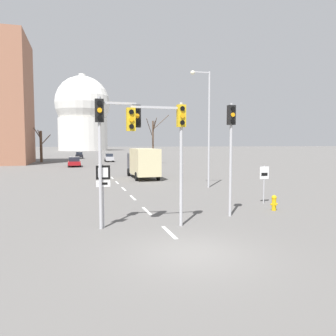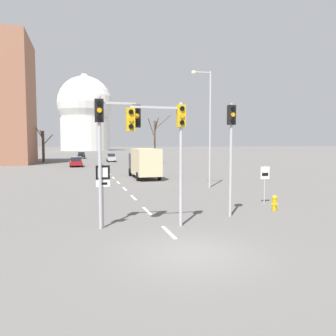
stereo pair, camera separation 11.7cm
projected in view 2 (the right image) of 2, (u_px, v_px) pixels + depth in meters
name	position (u px, v px, depth m)	size (l,w,h in m)	color
ground_plane	(190.00, 253.00, 10.90)	(800.00, 800.00, 0.00)	#5E5B59
lane_stripe_0	(169.00, 232.00, 13.50)	(0.16, 2.00, 0.01)	silver
lane_stripe_1	(147.00, 211.00, 17.83)	(0.16, 2.00, 0.01)	silver
lane_stripe_2	(134.00, 198.00, 22.16)	(0.16, 2.00, 0.01)	silver
lane_stripe_3	(125.00, 189.00, 26.49)	(0.16, 2.00, 0.01)	silver
lane_stripe_4	(118.00, 182.00, 30.82)	(0.16, 2.00, 0.01)	silver
lane_stripe_5	(113.00, 178.00, 35.15)	(0.16, 2.00, 0.01)	silver
lane_stripe_6	(110.00, 174.00, 39.48)	(0.16, 2.00, 0.01)	silver
lane_stripe_7	(107.00, 171.00, 43.81)	(0.16, 2.00, 0.01)	silver
lane_stripe_8	(104.00, 169.00, 48.14)	(0.16, 2.00, 0.01)	silver
lane_stripe_9	(102.00, 166.00, 52.47)	(0.16, 2.00, 0.01)	silver
lane_stripe_10	(100.00, 165.00, 56.80)	(0.16, 2.00, 0.01)	silver
traffic_signal_near_left	(112.00, 130.00, 13.91)	(1.93, 0.34, 5.62)	#B2B2B7
traffic_signal_near_right	(231.00, 139.00, 16.17)	(0.36, 0.34, 5.64)	#B2B2B7
traffic_signal_centre_tall	(164.00, 132.00, 14.05)	(2.57, 0.34, 5.44)	#B2B2B7
route_sign_post	(103.00, 184.00, 14.08)	(0.60, 0.08, 2.77)	#B2B2B7
speed_limit_sign	(265.00, 178.00, 19.85)	(0.60, 0.08, 2.32)	#B2B2B7
fire_hydrant	(275.00, 202.00, 17.84)	(0.40, 0.34, 0.85)	gold
street_lamp_right	(207.00, 119.00, 26.81)	(1.72, 0.36, 9.52)	#B2B2B7
sedan_near_left	(76.00, 162.00, 52.23)	(1.97, 4.50, 1.57)	maroon
sedan_near_right	(81.00, 155.00, 80.95)	(1.85, 4.29, 1.64)	black
sedan_mid_centre	(111.00, 158.00, 66.42)	(1.69, 3.80, 1.66)	#B7B7BC
delivery_truck	(144.00, 162.00, 34.56)	(2.44, 7.20, 3.14)	#333842
bare_tree_left_near	(43.00, 145.00, 64.61)	(3.15, 2.27, 6.83)	brown
bare_tree_right_near	(155.00, 139.00, 58.95)	(4.59, 2.81, 8.84)	brown
capitol_dome	(85.00, 114.00, 174.84)	(28.66, 28.66, 40.48)	silver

